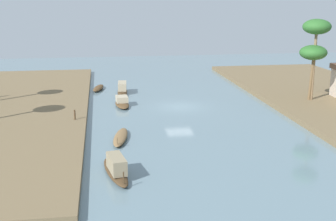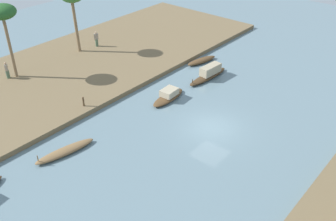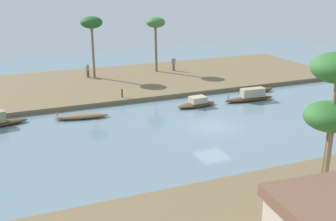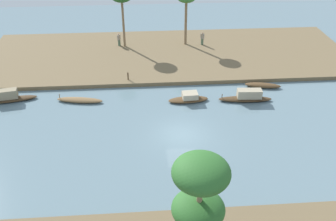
% 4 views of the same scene
% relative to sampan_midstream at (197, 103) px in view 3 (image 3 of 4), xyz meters
% --- Properties ---
extents(river_water, '(75.20, 75.20, 0.00)m').
position_rel_sampan_midstream_xyz_m(river_water, '(1.21, 5.36, -0.34)').
color(river_water, slate).
rests_on(river_water, ground).
extents(riverbank_left, '(43.02, 15.02, 0.42)m').
position_rel_sampan_midstream_xyz_m(riverbank_left, '(1.21, -10.73, -0.13)').
color(riverbank_left, brown).
rests_on(riverbank_left, ground).
extents(sampan_midstream, '(3.91, 1.47, 0.92)m').
position_rel_sampan_midstream_xyz_m(sampan_midstream, '(0.00, 0.00, 0.00)').
color(sampan_midstream, brown).
rests_on(sampan_midstream, river_water).
extents(sampan_foreground, '(4.54, 1.63, 0.79)m').
position_rel_sampan_midstream_xyz_m(sampan_foreground, '(10.44, -0.65, -0.14)').
color(sampan_foreground, brown).
rests_on(sampan_foreground, river_water).
extents(sampan_with_red_awning, '(3.73, 1.65, 0.44)m').
position_rel_sampan_midstream_xyz_m(sampan_with_red_awning, '(-7.90, -2.23, -0.12)').
color(sampan_with_red_awning, brown).
rests_on(sampan_with_red_awning, river_water).
extents(sampan_open_hull, '(5.16, 1.35, 1.21)m').
position_rel_sampan_midstream_xyz_m(sampan_open_hull, '(-5.57, 0.32, 0.12)').
color(sampan_open_hull, '#47331E').
rests_on(sampan_open_hull, river_water).
extents(person_on_near_bank, '(0.46, 0.48, 1.65)m').
position_rel_sampan_midstream_xyz_m(person_on_near_bank, '(-3.24, -12.95, 0.86)').
color(person_on_near_bank, '#4C664C').
rests_on(person_on_near_bank, riverbank_left).
extents(person_by_mooring, '(0.45, 0.45, 1.60)m').
position_rel_sampan_midstream_xyz_m(person_by_mooring, '(7.13, -13.42, 0.80)').
color(person_by_mooring, '#4C664C').
rests_on(person_by_mooring, riverbank_left).
extents(mooring_post, '(0.14, 0.14, 0.81)m').
position_rel_sampan_midstream_xyz_m(mooring_post, '(5.86, -4.13, 0.48)').
color(mooring_post, '#4C3823').
rests_on(mooring_post, riverbank_left).
extents(palm_tree_left_near, '(2.24, 2.24, 6.42)m').
position_rel_sampan_midstream_xyz_m(palm_tree_left_near, '(-1.17, -13.47, 5.64)').
color(palm_tree_left_near, '#7F6647').
rests_on(palm_tree_left_near, riverbank_left).
extents(palm_tree_left_far, '(2.41, 2.41, 6.80)m').
position_rel_sampan_midstream_xyz_m(palm_tree_left_far, '(6.44, -13.20, 6.05)').
color(palm_tree_left_far, '#7F6647').
rests_on(palm_tree_left_far, riverbank_left).
extents(palm_tree_right_tall, '(2.58, 2.58, 5.29)m').
position_rel_sampan_midstream_xyz_m(palm_tree_right_tall, '(1.89, 18.12, 4.59)').
color(palm_tree_right_tall, brown).
rests_on(palm_tree_right_tall, riverbank_right).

